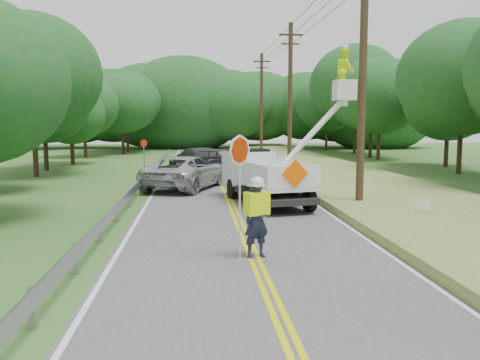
{
  "coord_description": "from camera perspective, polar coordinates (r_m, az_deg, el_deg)",
  "views": [
    {
      "loc": [
        -1.42,
        -10.14,
        3.37
      ],
      "look_at": [
        0.0,
        6.0,
        1.5
      ],
      "focal_mm": 37.61,
      "sensor_mm": 36.0,
      "label": 1
    }
  ],
  "objects": [
    {
      "name": "utility_poles",
      "position": [
        27.97,
        8.4,
        10.41
      ],
      "size": [
        1.6,
        43.3,
        10.0
      ],
      "color": "black",
      "rests_on": "ground"
    },
    {
      "name": "treeline_horizon",
      "position": [
        66.27,
        -2.74,
        8.42
      ],
      "size": [
        57.96,
        15.07,
        12.79
      ],
      "color": "#194B1E",
      "rests_on": "ground"
    },
    {
      "name": "treeline_right",
      "position": [
        41.0,
        19.5,
        9.82
      ],
      "size": [
        11.42,
        53.84,
        11.42
      ],
      "color": "#332319",
      "rests_on": "ground"
    },
    {
      "name": "suv_silver",
      "position": [
        25.54,
        -6.16,
        0.9
      ],
      "size": [
        4.78,
        6.6,
        1.67
      ],
      "primitive_type": "imported",
      "rotation": [
        0.0,
        0.0,
        2.77
      ],
      "color": "#B1B3B9",
      "rests_on": "road"
    },
    {
      "name": "flagger",
      "position": [
        12.44,
        1.86,
        -3.91
      ],
      "size": [
        1.11,
        0.75,
        3.05
      ],
      "color": "#191E33",
      "rests_on": "road"
    },
    {
      "name": "suv_darkgrey",
      "position": [
        33.01,
        -4.86,
        2.24
      ],
      "size": [
        4.37,
        6.4,
        1.72
      ],
      "primitive_type": "imported",
      "rotation": [
        0.0,
        0.0,
        3.51
      ],
      "color": "#333339",
      "rests_on": "road"
    },
    {
      "name": "stop_sign_permanent",
      "position": [
        32.29,
        -10.85,
        3.14
      ],
      "size": [
        0.47,
        0.19,
        2.29
      ],
      "color": "gray",
      "rests_on": "ground"
    },
    {
      "name": "tall_grass_verge",
      "position": [
        25.8,
        14.3,
        -0.79
      ],
      "size": [
        7.0,
        96.0,
        0.3
      ],
      "primitive_type": "cube",
      "color": "olive",
      "rests_on": "ground"
    },
    {
      "name": "treeline_left",
      "position": [
        39.67,
        -18.36,
        8.87
      ],
      "size": [
        10.18,
        52.04,
        9.95
      ],
      "color": "#332319",
      "rests_on": "ground"
    },
    {
      "name": "ground",
      "position": [
        10.78,
        2.85,
        -11.65
      ],
      "size": [
        140.0,
        140.0,
        0.0
      ],
      "primitive_type": "plane",
      "color": "#305820",
      "rests_on": "ground"
    },
    {
      "name": "bucket_truck",
      "position": [
        21.34,
        2.92,
        1.39
      ],
      "size": [
        4.92,
        6.45,
        6.15
      ],
      "color": "black",
      "rests_on": "road"
    },
    {
      "name": "road",
      "position": [
        24.42,
        -1.64,
        -1.33
      ],
      "size": [
        7.2,
        96.0,
        0.03
      ],
      "color": "#464648",
      "rests_on": "ground"
    },
    {
      "name": "guardrail",
      "position": [
        25.34,
        -10.88,
        0.08
      ],
      "size": [
        0.18,
        48.0,
        0.77
      ],
      "color": "gray",
      "rests_on": "ground"
    },
    {
      "name": "yard_sign",
      "position": [
        18.11,
        19.97,
        -2.73
      ],
      "size": [
        0.51,
        0.23,
        0.78
      ],
      "color": "white",
      "rests_on": "ground"
    }
  ]
}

